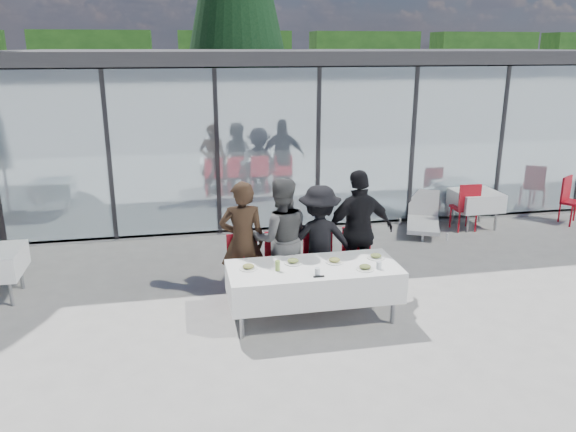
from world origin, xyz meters
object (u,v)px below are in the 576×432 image
(plate_b, at_px, (293,262))
(spare_table_right, at_px, (476,200))
(plate_extra, at_px, (365,268))
(lounger, at_px, (423,217))
(spare_chair_a, at_px, (571,198))
(diner_chair_b, at_px, (281,262))
(diner_chair_d, at_px, (358,257))
(diner_b, at_px, (281,239))
(diner_d, at_px, (359,232))
(plate_d, at_px, (376,256))
(diner_chair_c, at_px, (319,260))
(folded_eyeglasses, at_px, (319,276))
(plate_c, at_px, (334,261))
(spare_chair_b, at_px, (466,205))
(diner_c, at_px, (319,241))
(diner_a, at_px, (243,242))
(dining_table, at_px, (313,281))
(diner_chair_a, at_px, (243,265))
(plate_a, at_px, (248,267))
(juice_bottle, at_px, (278,266))

(plate_b, height_order, spare_table_right, plate_b)
(plate_extra, relative_size, lounger, 0.16)
(plate_extra, relative_size, spare_chair_a, 0.24)
(diner_chair_b, xyz_separation_m, spare_table_right, (4.46, 2.52, 0.02))
(plate_extra, bearing_deg, diner_chair_d, 76.35)
(lounger, bearing_deg, plate_b, -136.51)
(diner_b, bearing_deg, spare_chair_a, -157.69)
(diner_chair_b, height_order, diner_d, diner_d)
(diner_d, xyz_separation_m, plate_b, (-1.11, -0.61, -0.14))
(diner_d, height_order, plate_b, diner_d)
(diner_b, relative_size, plate_d, 7.54)
(diner_d, xyz_separation_m, plate_d, (0.03, -0.65, -0.14))
(diner_chair_c, xyz_separation_m, spare_chair_a, (5.94, 2.37, 0.00))
(folded_eyeglasses, bearing_deg, plate_c, 53.04)
(folded_eyeglasses, xyz_separation_m, spare_chair_b, (3.86, 3.41, -0.22))
(diner_c, relative_size, plate_d, 6.96)
(diner_a, distance_m, spare_table_right, 5.60)
(dining_table, bearing_deg, diner_b, 110.97)
(diner_chair_c, bearing_deg, folded_eyeglasses, -104.82)
(diner_b, distance_m, plate_d, 1.37)
(plate_d, distance_m, folded_eyeglasses, 1.04)
(folded_eyeglasses, distance_m, lounger, 4.80)
(plate_b, distance_m, plate_extra, 0.96)
(diner_chair_a, distance_m, diner_chair_c, 1.12)
(diner_b, bearing_deg, plate_a, 53.70)
(plate_a, bearing_deg, spare_chair_b, 32.36)
(juice_bottle, height_order, folded_eyeglasses, juice_bottle)
(spare_table_right, xyz_separation_m, spare_chair_b, (-0.32, -0.22, -0.02))
(diner_chair_b, distance_m, plate_a, 0.91)
(diner_chair_a, relative_size, diner_chair_d, 1.00)
(diner_chair_a, relative_size, plate_c, 4.13)
(diner_a, height_order, folded_eyeglasses, diner_a)
(plate_a, distance_m, lounger, 5.10)
(folded_eyeglasses, relative_size, spare_table_right, 0.16)
(diner_a, xyz_separation_m, spare_chair_b, (4.69, 2.28, -0.34))
(diner_d, height_order, spare_chair_b, diner_d)
(diner_c, xyz_separation_m, folded_eyeglasses, (-0.29, -1.13, -0.06))
(diner_chair_c, xyz_separation_m, plate_b, (-0.52, -0.60, 0.24))
(spare_chair_a, relative_size, spare_chair_b, 1.00)
(diner_b, height_order, diner_chair_d, diner_b)
(diner_chair_d, distance_m, lounger, 3.37)
(diner_a, distance_m, plate_b, 0.86)
(plate_c, bearing_deg, diner_chair_b, 131.71)
(diner_a, xyz_separation_m, folded_eyeglasses, (0.82, -1.13, -0.12))
(plate_b, distance_m, juice_bottle, 0.32)
(diner_chair_c, bearing_deg, spare_chair_b, 32.80)
(diner_chair_d, xyz_separation_m, spare_chair_b, (2.98, 2.30, 0.00))
(diner_a, height_order, spare_chair_b, diner_a)
(diner_b, relative_size, plate_a, 7.54)
(spare_table_right, bearing_deg, diner_chair_b, -150.54)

